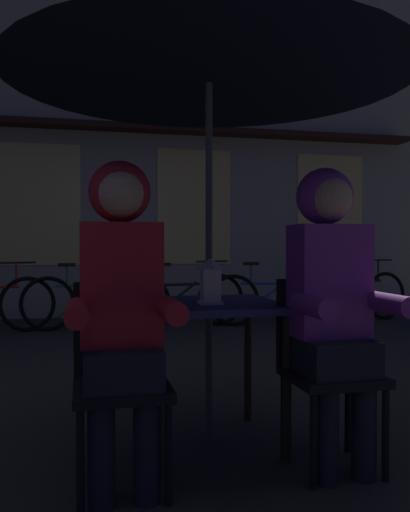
% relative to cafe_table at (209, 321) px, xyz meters
% --- Properties ---
extents(ground_plane, '(60.00, 60.00, 0.00)m').
position_rel_cafe_table_xyz_m(ground_plane, '(0.00, 0.00, -0.64)').
color(ground_plane, '#2D2B28').
extents(cafe_table, '(0.72, 0.72, 0.74)m').
position_rel_cafe_table_xyz_m(cafe_table, '(0.00, 0.00, 0.00)').
color(cafe_table, navy).
rests_on(cafe_table, ground_plane).
extents(patio_umbrella, '(2.10, 2.10, 2.31)m').
position_rel_cafe_table_xyz_m(patio_umbrella, '(0.00, 0.00, 1.42)').
color(patio_umbrella, '#4C4C51').
rests_on(patio_umbrella, ground_plane).
extents(lantern, '(0.11, 0.11, 0.23)m').
position_rel_cafe_table_xyz_m(lantern, '(-0.02, -0.10, 0.22)').
color(lantern, white).
rests_on(lantern, cafe_table).
extents(chair_left, '(0.40, 0.40, 0.87)m').
position_rel_cafe_table_xyz_m(chair_left, '(-0.48, -0.37, -0.15)').
color(chair_left, black).
rests_on(chair_left, ground_plane).
extents(chair_right, '(0.40, 0.40, 0.87)m').
position_rel_cafe_table_xyz_m(chair_right, '(0.48, -0.37, -0.15)').
color(chair_right, black).
rests_on(chair_right, ground_plane).
extents(person_left_hooded, '(0.45, 0.56, 1.40)m').
position_rel_cafe_table_xyz_m(person_left_hooded, '(-0.48, -0.43, 0.21)').
color(person_left_hooded, black).
rests_on(person_left_hooded, ground_plane).
extents(person_right_hooded, '(0.45, 0.56, 1.40)m').
position_rel_cafe_table_xyz_m(person_right_hooded, '(0.48, -0.43, 0.21)').
color(person_right_hooded, black).
rests_on(person_right_hooded, ground_plane).
extents(shopfront_building, '(10.00, 0.93, 6.20)m').
position_rel_cafe_table_xyz_m(shopfront_building, '(-0.12, 5.40, 2.45)').
color(shopfront_building, '#9E9389').
rests_on(shopfront_building, ground_plane).
extents(bicycle_third, '(1.68, 0.08, 0.84)m').
position_rel_cafe_table_xyz_m(bicycle_third, '(-0.55, 3.92, -0.29)').
color(bicycle_third, black).
rests_on(bicycle_third, ground_plane).
extents(bicycle_fourth, '(1.65, 0.41, 0.84)m').
position_rel_cafe_table_xyz_m(bicycle_fourth, '(0.58, 3.80, -0.29)').
color(bicycle_fourth, black).
rests_on(bicycle_fourth, ground_plane).
extents(bicycle_fifth, '(1.66, 0.37, 0.84)m').
position_rel_cafe_table_xyz_m(bicycle_fifth, '(1.72, 3.73, -0.29)').
color(bicycle_fifth, black).
rests_on(bicycle_fifth, ground_plane).
extents(bicycle_furthest, '(1.67, 0.29, 0.84)m').
position_rel_cafe_table_xyz_m(bicycle_furthest, '(2.93, 3.85, -0.29)').
color(bicycle_furthest, black).
rests_on(bicycle_furthest, ground_plane).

